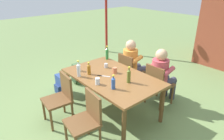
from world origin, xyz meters
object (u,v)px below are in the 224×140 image
(cup_white, at_px, (79,68))
(table_knife, at_px, (103,76))
(chair_near_left, at_px, (61,96))
(cup_terracotta, at_px, (115,70))
(bottle_amber, at_px, (89,69))
(cup_steel, at_px, (106,66))
(bottle_green, at_px, (107,53))
(chair_far_right, at_px, (158,83))
(bottle_blue, at_px, (113,83))
(backpack_by_far_side, at_px, (62,85))
(cup_glass, at_px, (98,81))
(person_in_white_shirt, at_px, (133,62))
(chair_far_left, at_px, (129,70))
(dining_table, at_px, (112,80))
(person_in_plaid_shirt, at_px, (162,74))
(backpack_by_near_side, at_px, (78,74))
(bottle_clear, at_px, (79,70))
(chair_near_right, at_px, (87,118))
(bottle_olive, at_px, (129,76))

(cup_white, height_order, table_knife, cup_white)
(chair_near_left, height_order, cup_terracotta, chair_near_left)
(bottle_amber, bearing_deg, cup_steel, 94.55)
(bottle_amber, distance_m, bottle_green, 0.83)
(chair_far_right, bearing_deg, table_knife, -117.59)
(bottle_blue, bearing_deg, backpack_by_far_side, -176.12)
(cup_glass, bearing_deg, person_in_white_shirt, 109.76)
(person_in_white_shirt, distance_m, cup_white, 1.30)
(chair_far_left, xyz_separation_m, cup_terracotta, (0.32, -0.71, 0.32))
(chair_far_left, height_order, table_knife, chair_far_left)
(dining_table, height_order, person_in_plaid_shirt, person_in_plaid_shirt)
(person_in_plaid_shirt, bearing_deg, person_in_white_shirt, 180.00)
(bottle_green, xyz_separation_m, cup_glass, (0.80, -0.86, -0.07))
(backpack_by_far_side, bearing_deg, cup_steel, 32.74)
(bottle_blue, height_order, table_knife, bottle_blue)
(chair_far_right, bearing_deg, person_in_plaid_shirt, 89.42)
(person_in_white_shirt, height_order, backpack_by_near_side, person_in_white_shirt)
(dining_table, xyz_separation_m, table_knife, (-0.11, -0.13, 0.08))
(bottle_blue, distance_m, cup_steel, 0.86)
(bottle_amber, distance_m, cup_terracotta, 0.48)
(table_knife, relative_size, backpack_by_far_side, 0.47)
(bottle_clear, distance_m, cup_steel, 0.62)
(bottle_blue, relative_size, cup_white, 2.12)
(person_in_plaid_shirt, relative_size, bottle_blue, 4.89)
(cup_glass, distance_m, backpack_by_near_side, 1.74)
(chair_near_right, bearing_deg, chair_near_left, 179.99)
(chair_far_right, height_order, chair_near_right, same)
(cup_terracotta, bearing_deg, cup_glass, -73.37)
(bottle_amber, relative_size, bottle_blue, 0.97)
(cup_white, bearing_deg, bottle_amber, 14.53)
(dining_table, bearing_deg, cup_glass, -78.10)
(dining_table, height_order, backpack_by_far_side, dining_table)
(person_in_white_shirt, bearing_deg, bottle_green, -124.22)
(chair_far_right, distance_m, cup_glass, 1.30)
(bottle_olive, bearing_deg, cup_steel, 171.59)
(chair_near_left, bearing_deg, chair_far_left, 90.22)
(person_in_plaid_shirt, height_order, backpack_by_near_side, person_in_plaid_shirt)
(cup_terracotta, bearing_deg, chair_far_left, 114.57)
(chair_far_right, xyz_separation_m, cup_terracotta, (-0.47, -0.71, 0.32))
(chair_far_right, bearing_deg, dining_table, -115.30)
(table_knife, bearing_deg, dining_table, 49.63)
(chair_near_right, relative_size, cup_glass, 7.64)
(chair_far_left, relative_size, backpack_by_near_side, 1.84)
(table_knife, bearing_deg, person_in_plaid_shirt, 64.80)
(person_in_plaid_shirt, bearing_deg, chair_far_right, -90.58)
(bottle_clear, height_order, cup_white, bottle_clear)
(person_in_plaid_shirt, xyz_separation_m, backpack_by_far_side, (-1.63, -1.34, -0.44))
(table_knife, bearing_deg, chair_far_left, 106.60)
(chair_far_right, distance_m, cup_steel, 1.07)
(bottle_blue, bearing_deg, bottle_olive, 89.65)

